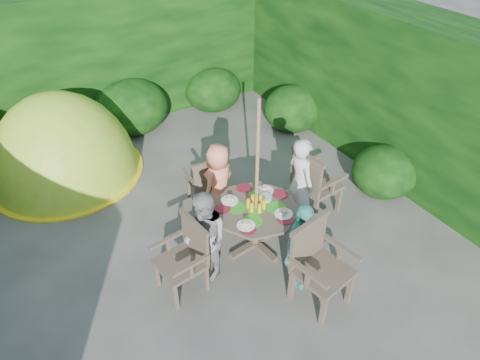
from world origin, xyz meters
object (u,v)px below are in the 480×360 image
patio_table (256,214)px  garden_chair_front (317,263)px  garden_chair_back (206,181)px  child_back (219,182)px  child_right (300,183)px  child_left (205,237)px  garden_chair_left (185,256)px  parasol_pole (257,181)px  child_front (300,246)px  dome_tent (69,174)px  garden_chair_right (313,182)px

patio_table → garden_chair_front: 1.09m
garden_chair_back → child_back: (0.06, -0.30, 0.15)m
child_right → child_back: 1.13m
child_right → child_back: child_right is taller
child_left → child_back: 1.13m
garden_chair_back → child_left: (-0.62, -1.20, 0.18)m
garden_chair_left → child_right: 1.91m
garden_chair_left → child_back: size_ratio=0.78×
patio_table → parasol_pole: 0.54m
patio_table → child_left: size_ratio=1.03×
parasol_pole → garden_chair_front: 1.22m
child_right → child_front: bearing=145.6°
garden_chair_left → child_front: bearing=54.4°
patio_table → child_right: 0.81m
patio_table → dome_tent: 3.55m
garden_chair_front → child_back: (-0.25, 1.87, 0.04)m
garden_chair_front → garden_chair_back: bearing=87.6°
child_back → child_left: bearing=29.4°
parasol_pole → dome_tent: parasol_pole is taller
parasol_pole → patio_table: bearing=20.7°
dome_tent → child_left: bearing=-53.8°
garden_chair_right → parasol_pole: bearing=92.9°
garden_chair_left → patio_table: bearing=90.6°
child_back → dome_tent: dome_tent is taller
garden_chair_back → child_right: size_ratio=0.62×
patio_table → garden_chair_left: garden_chair_left is taller
parasol_pole → garden_chair_left: 1.25m
child_back → dome_tent: (-1.70, 2.22, -0.60)m
garden_chair_front → dome_tent: size_ratio=0.35×
garden_chair_left → garden_chair_back: size_ratio=1.12×
patio_table → child_right: (0.79, 0.11, 0.13)m
parasol_pole → garden_chair_front: size_ratio=2.11×
garden_chair_left → garden_chair_back: (0.92, 1.25, -0.05)m
patio_table → garden_chair_left: 1.10m
parasol_pole → child_left: bearing=-172.1°
parasol_pole → garden_chair_back: (-0.17, 1.09, -0.65)m
child_left → garden_chair_front: bearing=48.8°
dome_tent → child_back: bearing=-34.4°
garden_chair_front → parasol_pole: bearing=87.0°
child_front → child_left: bearing=115.9°
child_right → dome_tent: size_ratio=0.47×
child_right → garden_chair_back: bearing=47.0°
child_front → garden_chair_right: bearing=17.4°
parasol_pole → child_left: size_ratio=1.75×
patio_table → garden_chair_front: garden_chair_front is taller
patio_table → child_back: size_ratio=1.07×
patio_table → child_right: child_right is taller
garden_chair_left → dome_tent: dome_tent is taller
garden_chair_back → garden_chair_front: 2.20m
garden_chair_front → child_right: bearing=50.8°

